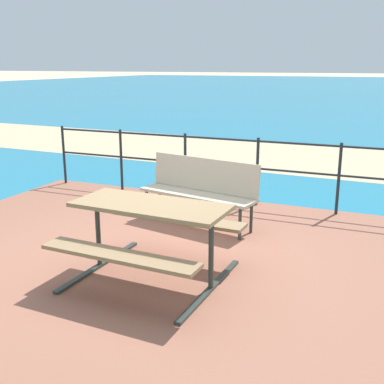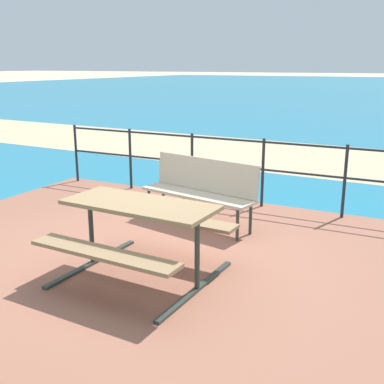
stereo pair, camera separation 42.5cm
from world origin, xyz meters
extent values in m
plane|color=beige|center=(0.00, 0.00, 0.00)|extent=(240.00, 240.00, 0.00)
cube|color=#935B47|center=(0.00, 0.00, 0.03)|extent=(6.40, 5.20, 0.06)
cube|color=tan|center=(0.00, 6.88, 0.01)|extent=(54.10, 5.79, 0.01)
cube|color=#8C704C|center=(0.32, -0.46, 0.82)|extent=(1.54, 0.70, 0.04)
cube|color=#8C704C|center=(0.29, -1.03, 0.52)|extent=(1.53, 0.32, 0.04)
cube|color=#8C704C|center=(0.34, 0.11, 0.52)|extent=(1.53, 0.32, 0.04)
cylinder|color=#2D3833|center=(-0.32, -0.44, 0.44)|extent=(0.05, 0.05, 0.76)
cube|color=#2D3833|center=(-0.32, -0.44, 0.07)|extent=(0.11, 1.40, 0.03)
cylinder|color=#2D3833|center=(0.95, -0.49, 0.44)|extent=(0.05, 0.05, 0.76)
cube|color=#2D3833|center=(0.95, -0.49, 0.07)|extent=(0.11, 1.40, 0.03)
cube|color=#BCAD93|center=(0.12, 1.19, 0.49)|extent=(1.66, 0.70, 0.04)
cube|color=#BCAD93|center=(0.15, 1.37, 0.72)|extent=(1.60, 0.38, 0.43)
cylinder|color=#2D3833|center=(-0.62, 1.19, 0.27)|extent=(0.04, 0.04, 0.43)
cylinder|color=#2D3833|center=(-0.56, 1.48, 0.27)|extent=(0.04, 0.04, 0.43)
cylinder|color=#2D3833|center=(0.80, 0.91, 0.27)|extent=(0.04, 0.04, 0.43)
cylinder|color=#2D3833|center=(0.86, 1.20, 0.27)|extent=(0.04, 0.04, 0.43)
cylinder|color=#1E2328|center=(-2.95, 2.44, 0.58)|extent=(0.04, 0.04, 1.03)
cylinder|color=#1E2328|center=(-1.77, 2.44, 0.58)|extent=(0.04, 0.04, 1.03)
cylinder|color=#1E2328|center=(-0.59, 2.44, 0.58)|extent=(0.04, 0.04, 1.03)
cylinder|color=#1E2328|center=(0.59, 2.44, 0.58)|extent=(0.04, 0.04, 1.03)
cylinder|color=#1E2328|center=(1.77, 2.44, 0.58)|extent=(0.04, 0.04, 1.03)
cylinder|color=#1E2328|center=(0.00, 2.44, 1.04)|extent=(5.90, 0.03, 0.03)
cylinder|color=#1E2328|center=(0.00, 2.44, 0.63)|extent=(5.90, 0.03, 0.03)
camera|label=1|loc=(2.39, -4.34, 2.14)|focal=44.39mm
camera|label=2|loc=(2.77, -4.16, 2.14)|focal=44.39mm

